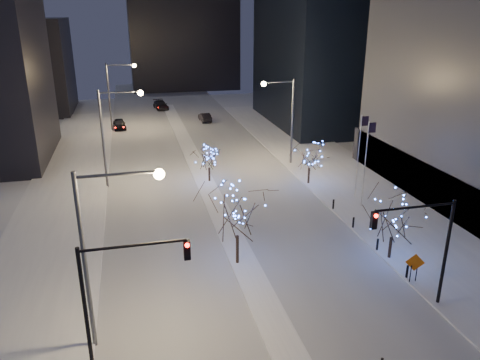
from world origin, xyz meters
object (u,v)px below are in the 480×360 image
object	(u,v)px
holiday_tree_median_far	(209,158)
construction_sign	(415,265)
car_mid	(205,117)
holiday_tree_plaza_far	(310,156)
street_lamp_east	(285,111)
holiday_tree_median_near	(237,212)
car_far	(161,105)
street_lamp_w_far	(116,87)
traffic_signal_west	(117,286)
holiday_tree_plaza_near	(394,217)
street_lamp_w_mid	(113,125)
traffic_signal_east	(425,238)
street_lamp_w_near	(104,236)
car_near	(119,124)

from	to	relation	value
holiday_tree_median_far	construction_sign	distance (m)	24.62
car_mid	holiday_tree_plaza_far	world-z (taller)	holiday_tree_plaza_far
street_lamp_east	holiday_tree_median_near	size ratio (longest dim) A/B	1.63
car_far	holiday_tree_median_near	world-z (taller)	holiday_tree_median_near
street_lamp_w_far	traffic_signal_west	size ratio (longest dim) A/B	1.43
traffic_signal_west	construction_sign	xyz separation A→B (m)	(18.74, 3.45, -3.36)
car_mid	holiday_tree_median_near	distance (m)	46.64
holiday_tree_plaza_near	construction_sign	xyz separation A→B (m)	(-0.20, -3.32, -2.01)
street_lamp_w_mid	holiday_tree_plaza_far	distance (m)	20.15
traffic_signal_east	holiday_tree_plaza_far	size ratio (longest dim) A/B	1.56
traffic_signal_west	car_mid	xyz separation A→B (m)	(13.22, 54.83, -4.07)
holiday_tree_median_far	holiday_tree_plaza_near	size ratio (longest dim) A/B	0.72
street_lamp_w_near	traffic_signal_east	xyz separation A→B (m)	(17.88, -1.00, -1.74)
street_lamp_w_far	traffic_signal_east	world-z (taller)	street_lamp_w_far
street_lamp_w_far	holiday_tree_median_far	xyz separation A→B (m)	(9.44, -26.00, -3.84)
traffic_signal_east	holiday_tree_median_near	bearing A→B (deg)	141.12
street_lamp_east	holiday_tree_median_far	xyz separation A→B (m)	(-9.58, -4.00, -3.79)
street_lamp_w_mid	traffic_signal_west	world-z (taller)	street_lamp_w_mid
street_lamp_w_mid	car_far	world-z (taller)	street_lamp_w_mid
street_lamp_w_near	car_far	xyz separation A→B (m)	(7.44, 64.82, -5.74)
street_lamp_w_far	street_lamp_east	xyz separation A→B (m)	(19.02, -22.00, -0.05)
street_lamp_w_far	traffic_signal_east	bearing A→B (deg)	-70.68
street_lamp_w_near	street_lamp_w_far	xyz separation A→B (m)	(0.00, 50.00, 0.00)
street_lamp_w_near	holiday_tree_plaza_near	xyz separation A→B (m)	(19.44, 4.77, -3.09)
street_lamp_east	street_lamp_w_near	bearing A→B (deg)	-124.19
holiday_tree_plaza_near	construction_sign	size ratio (longest dim) A/B	2.52
street_lamp_w_mid	traffic_signal_east	size ratio (longest dim) A/B	1.43
holiday_tree_plaza_near	construction_sign	world-z (taller)	holiday_tree_plaza_near
car_near	construction_sign	bearing A→B (deg)	-73.48
car_mid	holiday_tree_median_near	bearing A→B (deg)	79.75
car_far	street_lamp_w_near	bearing A→B (deg)	-104.40
traffic_signal_east	street_lamp_east	bearing A→B (deg)	87.74
street_lamp_w_mid	holiday_tree_median_near	world-z (taller)	street_lamp_w_mid
traffic_signal_east	holiday_tree_plaza_near	xyz separation A→B (m)	(1.56, 5.77, -1.35)
holiday_tree_plaza_near	holiday_tree_plaza_far	size ratio (longest dim) A/B	1.16
holiday_tree_plaza_near	construction_sign	bearing A→B (deg)	-93.44
street_lamp_w_far	holiday_tree_plaza_far	distance (m)	35.12
street_lamp_w_far	car_mid	xyz separation A→B (m)	(13.71, 2.82, -5.81)
street_lamp_w_far	traffic_signal_east	xyz separation A→B (m)	(17.88, -51.00, -1.74)
holiday_tree_plaza_far	street_lamp_w_near	bearing A→B (deg)	-132.86
car_near	construction_sign	world-z (taller)	construction_sign
traffic_signal_east	car_mid	xyz separation A→B (m)	(-4.16, 53.83, -4.07)
traffic_signal_west	car_far	bearing A→B (deg)	84.07
traffic_signal_east	construction_sign	world-z (taller)	traffic_signal_east
street_lamp_w_near	traffic_signal_west	bearing A→B (deg)	-76.04
street_lamp_east	car_mid	xyz separation A→B (m)	(-5.31, 24.82, -5.76)
car_far	holiday_tree_median_far	distance (m)	40.92
car_near	holiday_tree_plaza_far	xyz separation A→B (m)	(19.37, -29.81, 2.32)
holiday_tree_plaza_near	street_lamp_w_mid	bearing A→B (deg)	133.85
car_mid	holiday_tree_plaza_near	world-z (taller)	holiday_tree_plaza_near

